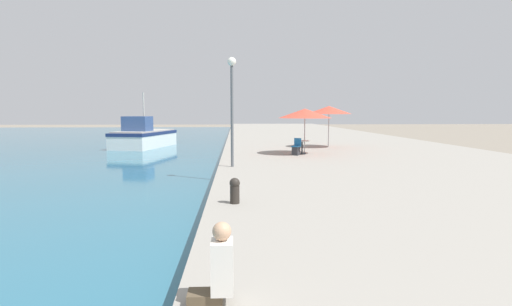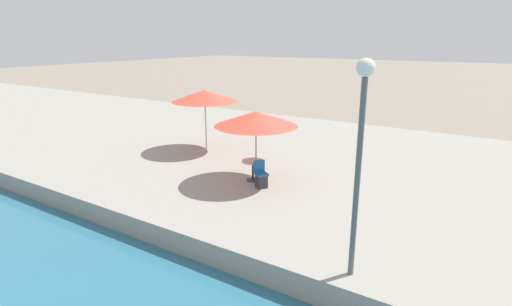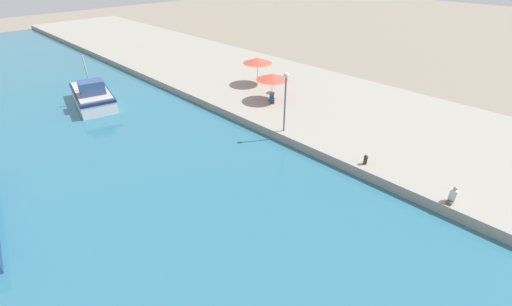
# 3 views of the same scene
# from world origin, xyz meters

# --- Properties ---
(quay_promenade) EXTENTS (16.00, 90.00, 0.69)m
(quay_promenade) POSITION_xyz_m (8.00, 37.00, 0.34)
(quay_promenade) COLOR gray
(quay_promenade) RESTS_ON ground_plane
(fishing_boat_mid) EXTENTS (4.49, 7.51, 4.59)m
(fishing_boat_mid) POSITION_xyz_m (-6.97, 36.70, 0.94)
(fishing_boat_mid) COLOR white
(fishing_boat_mid) RESTS_ON water_basin
(cafe_umbrella_pink) EXTENTS (2.91, 2.91, 2.49)m
(cafe_umbrella_pink) POSITION_xyz_m (4.53, 24.54, 2.92)
(cafe_umbrella_pink) COLOR #B7B7B7
(cafe_umbrella_pink) RESTS_ON quay_promenade
(cafe_umbrella_white) EXTENTS (2.94, 2.94, 2.69)m
(cafe_umbrella_white) POSITION_xyz_m (6.82, 28.69, 3.12)
(cafe_umbrella_white) COLOR #B7B7B7
(cafe_umbrella_white) RESTS_ON quay_promenade
(cafe_table) EXTENTS (0.80, 0.80, 0.74)m
(cafe_table) POSITION_xyz_m (4.40, 24.58, 1.22)
(cafe_table) COLOR #333338
(cafe_table) RESTS_ON quay_promenade
(cafe_chair_left) EXTENTS (0.57, 0.58, 0.91)m
(cafe_chair_left) POSITION_xyz_m (3.99, 23.99, 1.01)
(cafe_chair_left) COLOR #2D2D33
(cafe_chair_left) RESTS_ON quay_promenade
(person_at_quay) EXTENTS (0.55, 0.36, 1.01)m
(person_at_quay) POSITION_xyz_m (0.55, 7.46, 1.13)
(person_at_quay) COLOR brown
(person_at_quay) RESTS_ON quay_promenade
(mooring_bollard) EXTENTS (0.26, 0.26, 0.65)m
(mooring_bollard) POSITION_xyz_m (0.73, 12.79, 1.04)
(mooring_bollard) COLOR #2D2823
(mooring_bollard) RESTS_ON quay_promenade
(lamppost) EXTENTS (0.36, 0.36, 4.56)m
(lamppost) POSITION_xyz_m (0.61, 19.63, 3.78)
(lamppost) COLOR #565B60
(lamppost) RESTS_ON quay_promenade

